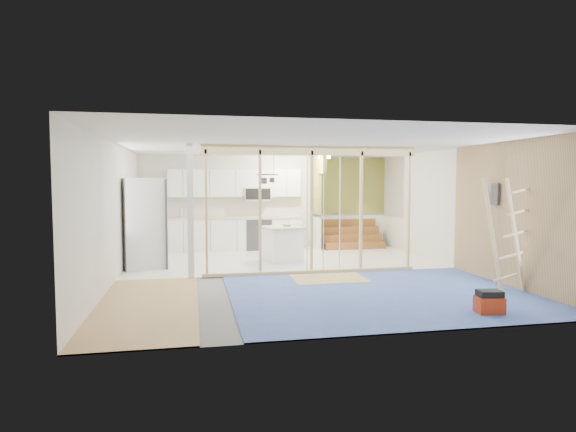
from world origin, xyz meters
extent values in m
cube|color=slate|center=(0.00, 0.00, 0.00)|extent=(7.00, 8.00, 0.01)
cube|color=silver|center=(0.00, 0.00, 2.60)|extent=(7.00, 8.00, 0.01)
cube|color=silver|center=(0.00, 4.00, 1.30)|extent=(7.00, 0.01, 2.60)
cube|color=silver|center=(0.00, -4.00, 1.30)|extent=(7.00, 0.01, 2.60)
cube|color=silver|center=(-3.50, 0.00, 1.30)|extent=(0.01, 8.00, 2.60)
cube|color=silver|center=(3.50, 0.00, 1.30)|extent=(0.01, 8.00, 2.60)
cube|color=white|center=(0.00, 2.00, 0.01)|extent=(7.00, 4.00, 0.02)
cube|color=#4B68B7|center=(1.00, -2.00, 0.01)|extent=(5.00, 4.00, 0.02)
cube|color=tan|center=(-2.75, -2.00, 0.01)|extent=(1.50, 4.00, 0.02)
cube|color=tan|center=(0.50, -0.60, 0.02)|extent=(1.40, 1.00, 0.01)
cube|color=#D4B481|center=(0.30, 0.00, 2.50)|extent=(4.40, 0.09, 0.18)
cube|color=#D4B481|center=(0.30, 0.00, 0.05)|extent=(4.40, 0.09, 0.06)
cube|color=silver|center=(-2.10, 0.00, 1.30)|extent=(0.12, 0.14, 2.60)
cube|color=#D4B481|center=(-1.80, 0.00, 1.30)|extent=(0.04, 0.09, 2.40)
cube|color=#D4B481|center=(-0.75, 0.00, 1.30)|extent=(0.04, 0.09, 2.40)
cube|color=#D4B481|center=(0.30, 0.00, 1.30)|extent=(0.05, 0.09, 2.40)
cube|color=#D4B481|center=(1.35, 0.00, 1.30)|extent=(0.04, 0.09, 2.40)
cube|color=#D4B481|center=(2.40, 0.00, 1.30)|extent=(0.04, 0.09, 2.40)
cylinder|color=silver|center=(0.20, -0.03, 1.22)|extent=(0.02, 0.02, 2.35)
cylinder|color=silver|center=(0.90, 0.02, 1.22)|extent=(0.02, 0.02, 2.35)
cylinder|color=silver|center=(0.55, 0.00, 1.22)|extent=(0.02, 0.02, 2.35)
cube|color=white|center=(-0.90, 3.70, 0.44)|extent=(3.60, 0.60, 0.88)
cube|color=beige|center=(-0.90, 3.70, 0.91)|extent=(3.66, 0.64, 0.05)
cube|color=white|center=(-3.20, 2.60, 0.44)|extent=(0.60, 1.60, 0.88)
cube|color=beige|center=(-3.20, 2.60, 0.91)|extent=(0.64, 1.64, 0.05)
cube|color=white|center=(-0.90, 3.82, 1.85)|extent=(3.60, 0.34, 0.75)
cube|color=silver|center=(-0.30, 3.78, 1.55)|extent=(0.72, 0.38, 0.36)
cube|color=black|center=(-0.30, 3.59, 1.55)|extent=(0.68, 0.02, 0.30)
cube|color=olive|center=(1.30, 3.55, 1.80)|extent=(0.10, 0.90, 1.60)
cube|color=white|center=(1.30, 3.55, 0.45)|extent=(0.10, 0.90, 0.90)
cube|color=olive|center=(1.30, 2.85, 2.35)|extent=(0.10, 0.50, 0.50)
cube|color=olive|center=(2.40, 3.97, 1.75)|extent=(2.20, 0.04, 1.60)
cube|color=white|center=(2.40, 3.97, 0.45)|extent=(2.20, 0.04, 0.90)
cube|color=brown|center=(2.35, 3.20, 0.10)|extent=(1.70, 0.26, 0.20)
cube|color=brown|center=(2.35, 3.46, 0.30)|extent=(1.70, 0.26, 0.20)
cube|color=brown|center=(2.35, 3.72, 0.50)|extent=(1.70, 0.26, 0.20)
cube|color=brown|center=(2.35, 3.98, 0.70)|extent=(1.70, 0.26, 0.20)
torus|color=black|center=(-0.30, 1.90, 2.05)|extent=(0.52, 0.52, 0.02)
cylinder|color=black|center=(-0.45, 1.90, 2.30)|extent=(0.01, 0.01, 0.50)
cylinder|color=black|center=(-0.15, 1.90, 2.30)|extent=(0.01, 0.01, 0.50)
cylinder|color=#3A393F|center=(-0.40, 1.80, 1.90)|extent=(0.14, 0.14, 0.14)
cylinder|color=#3A393F|center=(-0.18, 2.00, 1.92)|extent=(0.12, 0.12, 0.12)
cube|color=tan|center=(3.48, -2.00, 1.30)|extent=(0.02, 4.00, 2.60)
cube|color=#3A393F|center=(3.43, -1.40, 1.65)|extent=(0.04, 0.30, 0.40)
cylinder|color=#FFEABF|center=(1.40, 3.00, 2.54)|extent=(0.32, 0.32, 0.08)
cube|color=silver|center=(-3.12, 1.33, 0.98)|extent=(1.05, 1.02, 1.96)
cube|color=#3A393F|center=(-2.70, 1.33, 0.98)|extent=(0.24, 0.76, 1.92)
cube|color=white|center=(0.00, 1.60, 0.38)|extent=(0.92, 0.92, 0.77)
cube|color=beige|center=(0.00, 1.60, 0.81)|extent=(1.03, 1.03, 0.04)
imported|color=silver|center=(0.11, 1.64, 0.86)|extent=(0.28, 0.28, 0.06)
imported|color=#AAABBD|center=(-2.37, 3.78, 1.09)|extent=(0.15, 0.15, 0.31)
imported|color=silver|center=(0.70, 3.68, 1.02)|extent=(0.08, 0.09, 0.18)
cube|color=#96280D|center=(2.04, -3.40, 0.13)|extent=(0.40, 0.32, 0.25)
cube|color=black|center=(2.04, -3.40, 0.30)|extent=(0.36, 0.28, 0.09)
cube|color=#E0C389|center=(2.83, -2.28, 0.98)|extent=(0.46, 0.07, 1.92)
cube|color=#E0C389|center=(3.25, -2.28, 0.98)|extent=(0.46, 0.07, 1.92)
cube|color=#E0C389|center=(3.10, -2.28, 0.26)|extent=(0.46, 0.07, 0.13)
cube|color=#E0C389|center=(3.17, -2.28, 0.63)|extent=(0.46, 0.07, 0.13)
cube|color=#E0C389|center=(3.25, -2.28, 1.00)|extent=(0.46, 0.07, 0.13)
cube|color=#E0C389|center=(3.33, -2.28, 1.37)|extent=(0.46, 0.07, 0.13)
cube|color=#E0C389|center=(3.41, -2.28, 1.74)|extent=(0.46, 0.07, 0.13)
camera|label=1|loc=(-2.06, -9.41, 1.86)|focal=30.00mm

